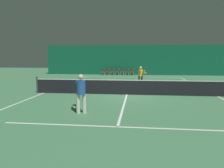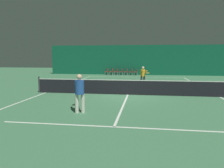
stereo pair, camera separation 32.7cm
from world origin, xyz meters
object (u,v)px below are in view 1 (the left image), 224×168
at_px(courtside_chair_1, 108,71).
at_px(tennis_net, 127,87).
at_px(courtside_chair_3, 118,71).
at_px(courtside_chair_2, 113,71).
at_px(courtside_chair_4, 123,71).
at_px(courtside_chair_5, 128,71).
at_px(courtside_chair_0, 103,71).
at_px(courtside_chair_6, 133,71).
at_px(player_near, 81,91).
at_px(player_far, 141,74).

bearing_deg(courtside_chair_1, tennis_net, 12.38).
bearing_deg(courtside_chair_3, courtside_chair_2, -90.00).
xyz_separation_m(courtside_chair_2, courtside_chair_4, (1.26, 0.00, 0.00)).
bearing_deg(tennis_net, courtside_chair_5, 92.51).
relative_size(tennis_net, courtside_chair_2, 14.29).
height_order(courtside_chair_0, courtside_chair_5, same).
bearing_deg(courtside_chair_6, courtside_chair_2, -90.00).
relative_size(courtside_chair_2, courtside_chair_3, 1.00).
distance_m(player_near, courtside_chair_0, 19.23).
bearing_deg(courtside_chair_2, courtside_chair_5, 90.00).
distance_m(courtside_chair_1, courtside_chair_3, 1.26).
distance_m(player_near, courtside_chair_2, 19.13).
xyz_separation_m(player_far, courtside_chair_4, (-2.18, 9.97, -0.44)).
bearing_deg(courtside_chair_6, courtside_chair_1, -90.00).
relative_size(player_far, courtside_chair_3, 1.89).
xyz_separation_m(courtside_chair_0, courtside_chair_6, (3.79, 0.00, 0.00)).
bearing_deg(player_near, player_far, -34.63).
xyz_separation_m(courtside_chair_1, courtside_chair_5, (2.53, 0.00, 0.00)).
bearing_deg(player_far, courtside_chair_6, 164.47).
bearing_deg(courtside_chair_1, courtside_chair_3, 90.00).
xyz_separation_m(tennis_net, courtside_chair_6, (0.00, 14.40, -0.03)).
bearing_deg(courtside_chair_3, courtside_chair_6, 90.00).
relative_size(courtside_chair_3, courtside_chair_5, 1.00).
height_order(courtside_chair_5, courtside_chair_6, same).
distance_m(courtside_chair_2, courtside_chair_6, 2.53).
xyz_separation_m(courtside_chair_2, courtside_chair_3, (0.63, 0.00, 0.00)).
bearing_deg(courtside_chair_3, courtside_chair_5, 90.00).
distance_m(player_near, courtside_chair_5, 19.15).
height_order(courtside_chair_0, courtside_chair_1, same).
height_order(courtside_chair_3, courtside_chair_6, same).
distance_m(tennis_net, courtside_chair_6, 14.40).
xyz_separation_m(tennis_net, courtside_chair_5, (-0.63, 14.40, -0.03)).
bearing_deg(courtside_chair_2, tennis_net, 9.96).
relative_size(player_near, courtside_chair_2, 1.98).
bearing_deg(player_far, courtside_chair_5, 168.05).
distance_m(player_far, courtside_chair_4, 10.22).
relative_size(player_far, courtside_chair_6, 1.89).
bearing_deg(courtside_chair_2, courtside_chair_0, -90.00).
relative_size(courtside_chair_0, courtside_chair_4, 1.00).
height_order(courtside_chair_1, courtside_chair_3, same).
relative_size(player_far, courtside_chair_2, 1.89).
distance_m(courtside_chair_2, courtside_chair_3, 0.63).
xyz_separation_m(player_far, courtside_chair_0, (-4.71, 9.97, -0.44)).
xyz_separation_m(courtside_chair_0, courtside_chair_5, (3.16, 0.00, 0.00)).
relative_size(courtside_chair_5, courtside_chair_6, 1.00).
relative_size(courtside_chair_0, courtside_chair_1, 1.00).
xyz_separation_m(tennis_net, player_far, (0.91, 4.43, 0.41)).
xyz_separation_m(player_near, courtside_chair_2, (-0.81, 19.11, -0.49)).
distance_m(player_far, courtside_chair_2, 10.56).
bearing_deg(courtside_chair_1, courtside_chair_5, 90.00).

